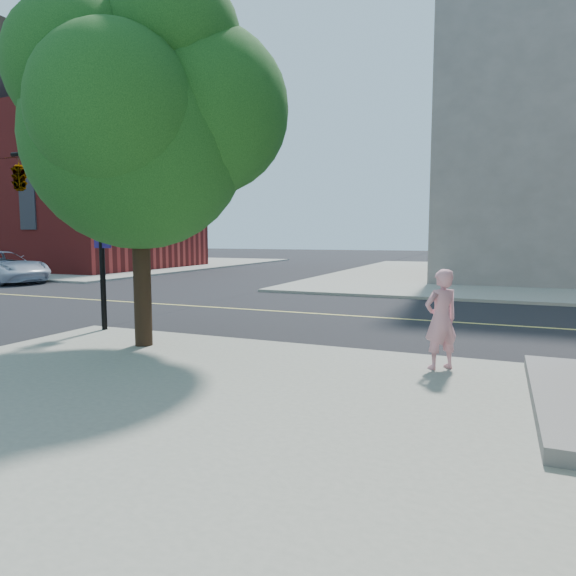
% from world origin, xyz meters
% --- Properties ---
extents(ground, '(140.00, 140.00, 0.00)m').
position_xyz_m(ground, '(0.00, 0.00, 0.00)').
color(ground, black).
rests_on(ground, ground).
extents(road_ew, '(140.00, 9.00, 0.01)m').
position_xyz_m(road_ew, '(0.00, 4.50, 0.01)').
color(road_ew, black).
rests_on(road_ew, ground).
extents(sidewalk_nw, '(26.00, 25.00, 0.12)m').
position_xyz_m(sidewalk_nw, '(-23.00, 21.50, 0.06)').
color(sidewalk_nw, gray).
rests_on(sidewalk_nw, ground).
extents(church, '(15.20, 12.00, 14.40)m').
position_xyz_m(church, '(-20.00, 18.00, 7.18)').
color(church, maroon).
rests_on(church, sidewalk_nw).
extents(man_on_phone, '(0.70, 0.68, 1.63)m').
position_xyz_m(man_on_phone, '(7.12, -0.94, 0.93)').
color(man_on_phone, pink).
rests_on(man_on_phone, sidewalk_se).
extents(street_tree, '(5.19, 4.72, 6.90)m').
position_xyz_m(street_tree, '(1.64, -1.31, 4.57)').
color(street_tree, black).
rests_on(street_tree, sidewalk_se).
extents(signal_pole, '(3.82, 0.43, 4.32)m').
position_xyz_m(signal_pole, '(-2.50, -0.30, 3.64)').
color(signal_pole, black).
rests_on(signal_pole, sidewalk_se).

